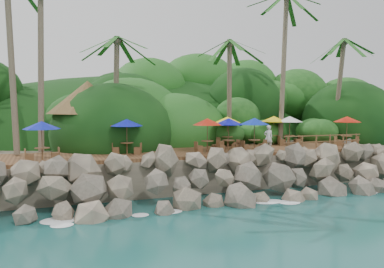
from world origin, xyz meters
name	(u,v)px	position (x,y,z in m)	size (l,w,h in m)	color
ground	(232,208)	(0.00, 0.00, 0.00)	(140.00, 140.00, 0.00)	#19514F
land_base	(153,152)	(0.00, 16.00, 1.05)	(32.00, 25.20, 2.10)	gray
jungle_hill	(135,154)	(0.00, 23.50, 0.00)	(44.80, 28.00, 15.40)	#143811
seawall	(216,179)	(0.00, 2.00, 1.15)	(29.00, 4.00, 2.30)	gray
terrace	(192,152)	(0.00, 6.00, 2.20)	(26.00, 5.00, 0.20)	brown
jungle_foliage	(156,166)	(0.00, 15.00, 0.00)	(44.00, 16.00, 12.00)	#143811
foam_line	(229,206)	(0.00, 0.30, 0.03)	(25.20, 0.80, 0.06)	white
palms	(183,4)	(0.31, 8.75, 12.33)	(30.41, 7.48, 15.57)	brown
palapa	(88,97)	(-6.19, 9.54, 5.79)	(5.35, 5.35, 4.60)	brown
dining_clusters	(212,123)	(1.43, 6.04, 4.08)	(22.89, 5.17, 2.14)	brown
railing	(323,141)	(8.46, 3.65, 2.91)	(6.10, 0.10, 1.00)	brown
waiter	(268,137)	(4.99, 4.86, 3.12)	(0.60, 0.39, 1.64)	silver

